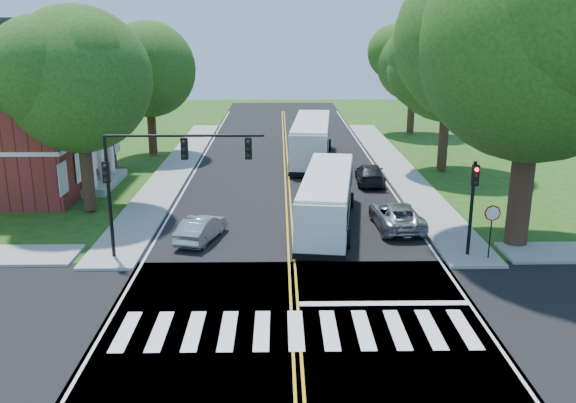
{
  "coord_description": "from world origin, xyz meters",
  "views": [
    {
      "loc": [
        -0.58,
        -19.93,
        10.36
      ],
      "look_at": [
        -0.15,
        7.65,
        2.4
      ],
      "focal_mm": 38.0,
      "sensor_mm": 36.0,
      "label": 1
    }
  ],
  "objects_px": {
    "hatchback": "(201,228)",
    "dark_sedan": "(370,174)",
    "signal_ne": "(473,196)",
    "bus_lead": "(327,198)",
    "bus_follow": "(311,139)",
    "suv": "(396,215)",
    "signal_nw": "(159,167)"
  },
  "relations": [
    {
      "from": "dark_sedan",
      "to": "hatchback",
      "type": "bearing_deg",
      "value": 52.17
    },
    {
      "from": "signal_nw",
      "to": "suv",
      "type": "relative_size",
      "value": 1.44
    },
    {
      "from": "signal_nw",
      "to": "hatchback",
      "type": "bearing_deg",
      "value": 61.16
    },
    {
      "from": "signal_ne",
      "to": "bus_lead",
      "type": "distance_m",
      "value": 7.97
    },
    {
      "from": "bus_lead",
      "to": "suv",
      "type": "distance_m",
      "value": 3.78
    },
    {
      "from": "suv",
      "to": "signal_nw",
      "type": "bearing_deg",
      "value": 18.23
    },
    {
      "from": "suv",
      "to": "hatchback",
      "type": "bearing_deg",
      "value": 7.74
    },
    {
      "from": "bus_lead",
      "to": "hatchback",
      "type": "bearing_deg",
      "value": 27.36
    },
    {
      "from": "dark_sedan",
      "to": "bus_lead",
      "type": "bearing_deg",
      "value": 71.96
    },
    {
      "from": "bus_lead",
      "to": "hatchback",
      "type": "distance_m",
      "value": 6.9
    },
    {
      "from": "signal_ne",
      "to": "bus_follow",
      "type": "relative_size",
      "value": 0.34
    },
    {
      "from": "bus_follow",
      "to": "hatchback",
      "type": "relative_size",
      "value": 3.29
    },
    {
      "from": "bus_follow",
      "to": "dark_sedan",
      "type": "distance_m",
      "value": 8.27
    },
    {
      "from": "suv",
      "to": "dark_sedan",
      "type": "distance_m",
      "value": 9.59
    },
    {
      "from": "signal_ne",
      "to": "hatchback",
      "type": "relative_size",
      "value": 1.13
    },
    {
      "from": "dark_sedan",
      "to": "signal_ne",
      "type": "bearing_deg",
      "value": 104.09
    },
    {
      "from": "bus_follow",
      "to": "suv",
      "type": "distance_m",
      "value": 17.37
    },
    {
      "from": "bus_lead",
      "to": "dark_sedan",
      "type": "relative_size",
      "value": 2.48
    },
    {
      "from": "signal_nw",
      "to": "hatchback",
      "type": "xyz_separation_m",
      "value": [
        1.39,
        2.53,
        -3.73
      ]
    },
    {
      "from": "bus_follow",
      "to": "signal_nw",
      "type": "bearing_deg",
      "value": 75.07
    },
    {
      "from": "signal_ne",
      "to": "dark_sedan",
      "type": "relative_size",
      "value": 0.96
    },
    {
      "from": "bus_lead",
      "to": "bus_follow",
      "type": "relative_size",
      "value": 0.89
    },
    {
      "from": "signal_nw",
      "to": "bus_follow",
      "type": "distance_m",
      "value": 22.87
    },
    {
      "from": "signal_ne",
      "to": "dark_sedan",
      "type": "height_order",
      "value": "signal_ne"
    },
    {
      "from": "signal_nw",
      "to": "bus_lead",
      "type": "distance_m",
      "value": 9.63
    },
    {
      "from": "signal_ne",
      "to": "dark_sedan",
      "type": "xyz_separation_m",
      "value": [
        -2.56,
        13.93,
        -2.29
      ]
    },
    {
      "from": "signal_ne",
      "to": "signal_nw",
      "type": "bearing_deg",
      "value": -179.95
    },
    {
      "from": "bus_lead",
      "to": "bus_follow",
      "type": "distance_m",
      "value": 16.51
    },
    {
      "from": "signal_ne",
      "to": "bus_follow",
      "type": "distance_m",
      "value": 22.21
    },
    {
      "from": "bus_lead",
      "to": "signal_nw",
      "type": "bearing_deg",
      "value": 39.44
    },
    {
      "from": "hatchback",
      "to": "dark_sedan",
      "type": "relative_size",
      "value": 0.85
    },
    {
      "from": "signal_nw",
      "to": "hatchback",
      "type": "relative_size",
      "value": 1.84
    }
  ]
}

